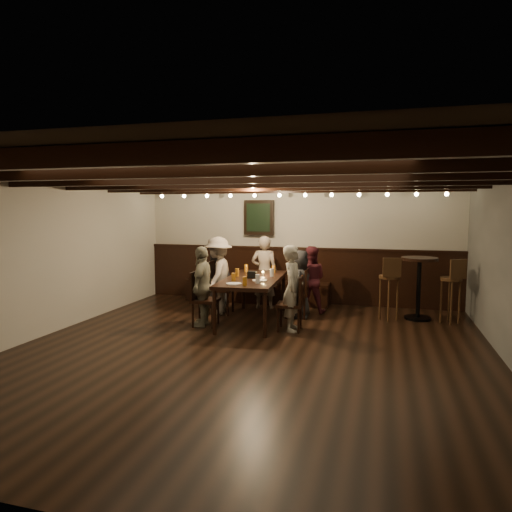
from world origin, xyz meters
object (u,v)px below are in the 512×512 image
(chair_left_near, at_px, (220,298))
(chair_right_far, at_px, (291,314))
(person_bench_left, at_px, (217,278))
(dining_table, at_px, (253,281))
(person_right_near, at_px, (299,284))
(chair_right_near, at_px, (297,303))
(person_left_far, at_px, (203,286))
(person_bench_right, at_px, (310,279))
(chair_left_far, at_px, (205,309))
(person_bench_centre, at_px, (264,272))
(bar_stool_right, at_px, (450,299))
(high_top_table, at_px, (419,279))
(person_left_near, at_px, (218,275))
(person_right_far, at_px, (293,288))
(bar_stool_left, at_px, (389,297))

(chair_left_near, distance_m, chair_right_far, 1.70)
(person_bench_left, bearing_deg, dining_table, 135.00)
(person_bench_left, xyz_separation_m, person_right_near, (1.68, -0.34, 0.01))
(chair_left_near, bearing_deg, chair_right_near, 90.00)
(chair_right_far, relative_size, person_left_far, 0.66)
(person_bench_right, bearing_deg, person_right_near, 71.57)
(chair_left_far, height_order, person_right_near, person_right_near)
(chair_left_far, distance_m, person_bench_centre, 1.72)
(chair_left_far, bearing_deg, person_left_far, -90.00)
(bar_stool_right, bearing_deg, chair_right_far, 174.34)
(chair_left_far, xyz_separation_m, high_top_table, (3.44, 1.42, 0.44))
(person_bench_left, relative_size, person_bench_right, 0.96)
(person_left_near, height_order, person_left_far, person_left_near)
(dining_table, relative_size, chair_left_far, 2.30)
(dining_table, bearing_deg, bar_stool_right, 9.53)
(chair_left_near, bearing_deg, person_left_near, -90.00)
(person_bench_left, relative_size, person_bench_centre, 0.84)
(chair_left_near, relative_size, person_bench_right, 0.78)
(person_bench_right, distance_m, person_right_far, 1.36)
(person_right_near, bearing_deg, person_left_near, 90.00)
(person_right_near, distance_m, bar_stool_left, 1.56)
(chair_left_near, relative_size, bar_stool_right, 0.87)
(chair_right_near, bearing_deg, person_left_far, 121.51)
(person_right_near, distance_m, high_top_table, 2.08)
(person_right_near, relative_size, bar_stool_right, 1.09)
(person_right_far, distance_m, bar_stool_left, 1.87)
(person_bench_right, distance_m, person_left_near, 1.71)
(chair_right_near, height_order, chair_right_far, chair_right_far)
(person_left_far, relative_size, bar_stool_right, 1.20)
(person_left_far, distance_m, person_right_far, 1.50)
(chair_right_near, height_order, person_left_near, person_left_near)
(chair_left_far, bearing_deg, person_left_near, -178.03)
(chair_right_far, height_order, person_left_near, person_left_near)
(chair_left_near, relative_size, chair_right_near, 1.11)
(person_bench_centre, bearing_deg, person_bench_right, 170.54)
(chair_left_far, distance_m, chair_right_near, 1.70)
(high_top_table, bearing_deg, chair_left_far, -157.49)
(person_bench_centre, xyz_separation_m, person_left_far, (-0.65, -1.55, -0.05))
(bar_stool_left, bearing_deg, person_bench_left, 164.55)
(chair_left_far, xyz_separation_m, person_bench_centre, (0.62, 1.54, 0.43))
(high_top_table, distance_m, bar_stool_right, 0.61)
(person_left_near, xyz_separation_m, person_left_far, (0.06, -0.90, -0.05))
(person_bench_centre, bearing_deg, bar_stool_right, 171.44)
(chair_left_far, bearing_deg, chair_right_far, 90.00)
(person_right_near, bearing_deg, high_top_table, -81.91)
(bar_stool_right, bearing_deg, person_right_far, 174.58)
(chair_left_near, bearing_deg, person_bench_left, -158.24)
(bar_stool_left, bearing_deg, person_left_near, 172.70)
(person_left_far, bearing_deg, dining_table, 120.96)
(person_bench_centre, height_order, person_bench_right, person_bench_centre)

